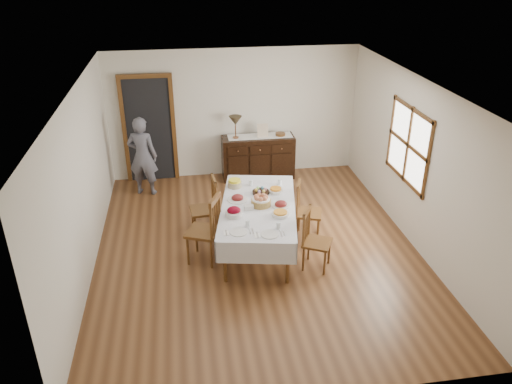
{
  "coord_description": "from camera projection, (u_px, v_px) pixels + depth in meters",
  "views": [
    {
      "loc": [
        -1.05,
        -6.66,
        4.33
      ],
      "look_at": [
        0.0,
        0.1,
        0.95
      ],
      "focal_mm": 35.0,
      "sensor_mm": 36.0,
      "label": 1
    }
  ],
  "objects": [
    {
      "name": "chair_right_far",
      "position": [
        306.0,
        210.0,
        8.07
      ],
      "size": [
        0.52,
        0.52,
        0.99
      ],
      "rotation": [
        0.0,
        0.0,
        1.25
      ],
      "color": "#583516",
      "rests_on": "ground"
    },
    {
      "name": "carrot_bowl",
      "position": [
        276.0,
        190.0,
        8.03
      ],
      "size": [
        0.23,
        0.23,
        0.08
      ],
      "color": "silver",
      "rests_on": "dining_table"
    },
    {
      "name": "chair_left_far",
      "position": [
        207.0,
        206.0,
        8.14
      ],
      "size": [
        0.46,
        0.46,
        1.01
      ],
      "rotation": [
        0.0,
        0.0,
        -1.48
      ],
      "color": "#583516",
      "rests_on": "ground"
    },
    {
      "name": "dining_table",
      "position": [
        258.0,
        210.0,
        7.71
      ],
      "size": [
        1.51,
        2.38,
        0.76
      ],
      "rotation": [
        0.0,
        0.0,
        -0.19
      ],
      "color": "silver",
      "rests_on": "ground"
    },
    {
      "name": "ham_platter_a",
      "position": [
        237.0,
        198.0,
        7.8
      ],
      "size": [
        0.32,
        0.32,
        0.11
      ],
      "color": "silver",
      "rests_on": "dining_table"
    },
    {
      "name": "picture_frame",
      "position": [
        263.0,
        131.0,
        9.97
      ],
      "size": [
        0.22,
        0.08,
        0.28
      ],
      "color": "beige",
      "rests_on": "sideboard"
    },
    {
      "name": "chair_right_near",
      "position": [
        314.0,
        239.0,
        7.31
      ],
      "size": [
        0.53,
        0.53,
        0.94
      ],
      "rotation": [
        0.0,
        0.0,
        1.08
      ],
      "color": "#583516",
      "rests_on": "ground"
    },
    {
      "name": "glass_far_b",
      "position": [
        280.0,
        182.0,
        8.3
      ],
      "size": [
        0.06,
        0.06,
        0.1
      ],
      "color": "white",
      "rests_on": "dining_table"
    },
    {
      "name": "person",
      "position": [
        142.0,
        154.0,
        9.39
      ],
      "size": [
        0.58,
        0.45,
        1.64
      ],
      "primitive_type": "imported",
      "rotation": [
        0.0,
        0.0,
        2.88
      ],
      "color": "#585864",
      "rests_on": "ground"
    },
    {
      "name": "sideboard",
      "position": [
        258.0,
        157.0,
        10.24
      ],
      "size": [
        1.46,
        0.53,
        0.88
      ],
      "color": "black",
      "rests_on": "ground"
    },
    {
      "name": "table_lamp",
      "position": [
        235.0,
        121.0,
        9.82
      ],
      "size": [
        0.26,
        0.26,
        0.46
      ],
      "color": "brown",
      "rests_on": "sideboard"
    },
    {
      "name": "deco_bowl",
      "position": [
        280.0,
        134.0,
        10.1
      ],
      "size": [
        0.2,
        0.2,
        0.06
      ],
      "color": "#583516",
      "rests_on": "sideboard"
    },
    {
      "name": "chair_left_near",
      "position": [
        207.0,
        228.0,
        7.42
      ],
      "size": [
        0.6,
        0.6,
        1.1
      ],
      "rotation": [
        0.0,
        0.0,
        -1.97
      ],
      "color": "#583516",
      "rests_on": "ground"
    },
    {
      "name": "room_shell",
      "position": [
        243.0,
        143.0,
        7.59
      ],
      "size": [
        5.02,
        6.02,
        2.65
      ],
      "color": "white",
      "rests_on": "ground"
    },
    {
      "name": "beet_bowl",
      "position": [
        234.0,
        212.0,
        7.33
      ],
      "size": [
        0.25,
        0.25,
        0.15
      ],
      "color": "silver",
      "rests_on": "dining_table"
    },
    {
      "name": "runner",
      "position": [
        260.0,
        136.0,
        10.08
      ],
      "size": [
        1.3,
        0.35,
        0.01
      ],
      "color": "white",
      "rests_on": "sideboard"
    },
    {
      "name": "egg_basket",
      "position": [
        261.0,
        192.0,
        8.0
      ],
      "size": [
        0.27,
        0.27,
        0.1
      ],
      "color": "black",
      "rests_on": "dining_table"
    },
    {
      "name": "ham_platter_b",
      "position": [
        281.0,
        205.0,
        7.61
      ],
      "size": [
        0.27,
        0.27,
        0.11
      ],
      "color": "silver",
      "rests_on": "dining_table"
    },
    {
      "name": "glass_far_a",
      "position": [
        251.0,
        183.0,
        8.27
      ],
      "size": [
        0.07,
        0.07,
        0.1
      ],
      "color": "white",
      "rests_on": "dining_table"
    },
    {
      "name": "bread_basket",
      "position": [
        261.0,
        201.0,
        7.62
      ],
      "size": [
        0.31,
        0.31,
        0.18
      ],
      "color": "olive",
      "rests_on": "dining_table"
    },
    {
      "name": "ground",
      "position": [
        257.0,
        248.0,
        7.96
      ],
      "size": [
        6.0,
        6.0,
        0.0
      ],
      "primitive_type": "plane",
      "color": "brown"
    },
    {
      "name": "setting_left",
      "position": [
        241.0,
        229.0,
        6.97
      ],
      "size": [
        0.44,
        0.31,
        0.1
      ],
      "color": "silver",
      "rests_on": "dining_table"
    },
    {
      "name": "pineapple_bowl",
      "position": [
        235.0,
        183.0,
        8.21
      ],
      "size": [
        0.23,
        0.23,
        0.13
      ],
      "color": "tan",
      "rests_on": "dining_table"
    },
    {
      "name": "butter_dish",
      "position": [
        249.0,
        207.0,
        7.52
      ],
      "size": [
        0.15,
        0.11,
        0.07
      ],
      "color": "silver",
      "rests_on": "dining_table"
    },
    {
      "name": "setting_right",
      "position": [
        272.0,
        231.0,
        6.91
      ],
      "size": [
        0.44,
        0.31,
        0.1
      ],
      "color": "silver",
      "rests_on": "dining_table"
    },
    {
      "name": "casserole_dish",
      "position": [
        280.0,
        214.0,
        7.34
      ],
      "size": [
        0.26,
        0.26,
        0.07
      ],
      "color": "silver",
      "rests_on": "dining_table"
    }
  ]
}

